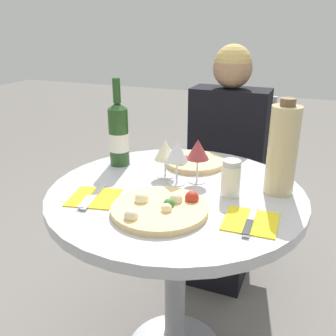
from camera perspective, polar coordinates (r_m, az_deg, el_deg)
The scene contains 13 objects.
dining_table at distance 1.34m, azimuth 1.17°, elevation -8.55°, with size 0.87×0.87×0.74m.
chair_behind_diner at distance 2.09m, azimuth 9.18°, elevation -2.33°, with size 0.40×0.40×0.92m.
seated_diner at distance 1.93m, azimuth 8.34°, elevation -1.60°, with size 0.38×0.39×1.18m.
pizza_large at distance 1.13m, azimuth -1.20°, elevation -6.10°, with size 0.29×0.29×0.05m.
pizza_small_far at distance 1.50m, azimuth 3.90°, elevation 0.97°, with size 0.23×0.23×0.05m.
wine_bottle at distance 1.48m, azimuth -7.52°, elevation 5.15°, with size 0.08×0.08×0.34m.
tall_carafe at distance 1.26m, azimuth 17.05°, elevation 2.64°, with size 0.10×0.10×0.32m.
sugar_shaker at distance 1.23m, azimuth 9.55°, elevation -1.58°, with size 0.06×0.06×0.12m.
wine_glass_back_right at distance 1.30m, azimuth 4.56°, elevation 2.72°, with size 0.08×0.08×0.16m.
wine_glass_back_left at distance 1.35m, azimuth -0.42°, elevation 2.69°, with size 0.08×0.08×0.14m.
wine_glass_center at distance 1.28m, azimuth 1.37°, elevation 2.48°, with size 0.08×0.08×0.16m.
place_setting_left at distance 1.24m, azimuth -11.29°, elevation -4.43°, with size 0.18×0.19×0.01m.
place_setting_right at distance 1.10m, azimuth 12.46°, elevation -7.98°, with size 0.16×0.19×0.01m.
Camera 1 is at (0.41, -1.08, 1.28)m, focal length 40.00 mm.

